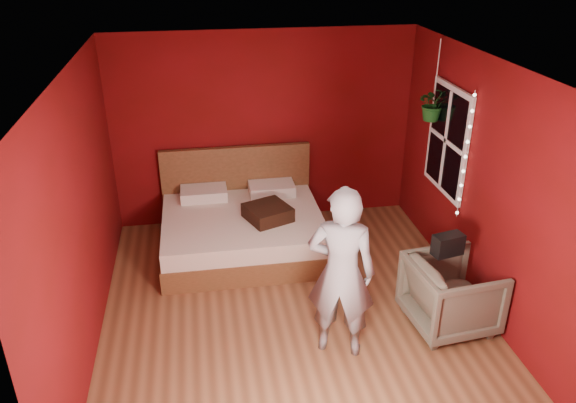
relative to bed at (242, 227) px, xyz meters
The scene contains 10 objects.
floor 1.53m from the bed, 74.29° to the right, with size 4.50×4.50×0.00m, color brown.
room_walls 2.05m from the bed, 74.29° to the right, with size 4.04×4.54×2.62m.
window 2.72m from the bed, 12.88° to the right, with size 0.05×0.97×1.27m.
fairy_lights 2.85m from the bed, 24.46° to the right, with size 0.04×0.04×1.45m.
bed is the anchor object (origin of this frame).
person 2.31m from the bed, 70.91° to the right, with size 0.63×0.41×1.73m, color gray.
armchair 2.75m from the bed, 45.00° to the right, with size 0.80×0.82×0.75m, color #676351.
handbag 2.67m from the bed, 42.81° to the right, with size 0.31×0.15×0.22m, color black.
throw_pillow 0.49m from the bed, 39.63° to the right, with size 0.49×0.49×0.17m, color black.
hanging_plant 2.78m from the bed, ahead, with size 0.40×0.36×0.95m.
Camera 1 is at (-0.88, -4.85, 3.69)m, focal length 35.00 mm.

